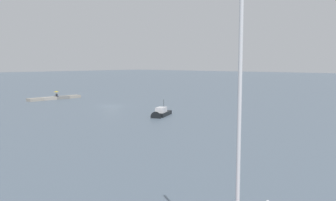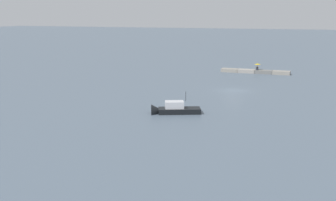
% 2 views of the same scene
% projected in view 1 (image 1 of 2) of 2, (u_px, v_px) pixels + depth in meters
% --- Properties ---
extents(ground_plane, '(500.00, 500.00, 0.00)m').
position_uv_depth(ground_plane, '(111.00, 106.00, 68.01)').
color(ground_plane, slate).
extents(seawall_pier, '(12.49, 1.88, 0.63)m').
position_uv_depth(seawall_pier, '(55.00, 98.00, 80.48)').
color(seawall_pier, gray).
rests_on(seawall_pier, ground_plane).
extents(person_seated_dark_left, '(0.46, 0.65, 0.73)m').
position_uv_depth(person_seated_dark_left, '(57.00, 95.00, 80.61)').
color(person_seated_dark_left, '#1E2333').
rests_on(person_seated_dark_left, seawall_pier).
extents(umbrella_open_yellow, '(1.11, 1.11, 1.25)m').
position_uv_depth(umbrella_open_yellow, '(56.00, 92.00, 80.58)').
color(umbrella_open_yellow, black).
rests_on(umbrella_open_yellow, seawall_pier).
extents(motorboat_black_near, '(5.61, 3.69, 3.03)m').
position_uv_depth(motorboat_black_near, '(160.00, 114.00, 55.11)').
color(motorboat_black_near, black).
rests_on(motorboat_black_near, ground_plane).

